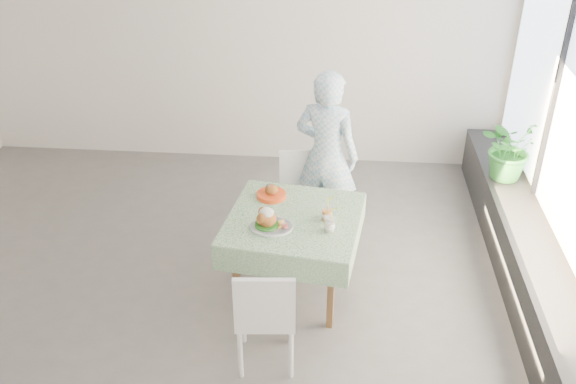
# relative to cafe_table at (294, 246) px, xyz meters

# --- Properties ---
(floor) EXTENTS (6.00, 6.00, 0.00)m
(floor) POSITION_rel_cafe_table_xyz_m (-0.82, -0.01, -0.46)
(floor) COLOR #575553
(floor) RESTS_ON ground
(wall_back) EXTENTS (6.00, 0.02, 2.80)m
(wall_back) POSITION_rel_cafe_table_xyz_m (-0.82, 2.49, 0.94)
(wall_back) COLOR silver
(wall_back) RESTS_ON ground
(window_ledge) EXTENTS (0.40, 4.80, 0.50)m
(window_ledge) POSITION_rel_cafe_table_xyz_m (1.98, -0.01, -0.21)
(window_ledge) COLOR black
(window_ledge) RESTS_ON ground
(cafe_table) EXTENTS (1.17, 1.17, 0.74)m
(cafe_table) POSITION_rel_cafe_table_xyz_m (0.00, 0.00, 0.00)
(cafe_table) COLOR brown
(cafe_table) RESTS_ON ground
(chair_far) EXTENTS (0.46, 0.46, 0.85)m
(chair_far) POSITION_rel_cafe_table_xyz_m (0.01, 0.85, -0.20)
(chair_far) COLOR white
(chair_far) RESTS_ON ground
(chair_near) EXTENTS (0.45, 0.45, 0.89)m
(chair_near) POSITION_rel_cafe_table_xyz_m (-0.13, -0.84, -0.18)
(chair_near) COLOR white
(chair_near) RESTS_ON ground
(diner) EXTENTS (0.70, 0.56, 1.66)m
(diner) POSITION_rel_cafe_table_xyz_m (0.23, 0.94, 0.37)
(diner) COLOR #8CC1E1
(diner) RESTS_ON ground
(main_dish) EXTENTS (0.34, 0.34, 0.18)m
(main_dish) POSITION_rel_cafe_table_xyz_m (-0.18, -0.17, 0.34)
(main_dish) COLOR white
(main_dish) RESTS_ON cafe_table
(juice_cup_orange) EXTENTS (0.09, 0.09, 0.25)m
(juice_cup_orange) POSITION_rel_cafe_table_xyz_m (0.27, -0.02, 0.34)
(juice_cup_orange) COLOR white
(juice_cup_orange) RESTS_ON cafe_table
(juice_cup_lemonade) EXTENTS (0.09, 0.09, 0.25)m
(juice_cup_lemonade) POSITION_rel_cafe_table_xyz_m (0.29, -0.17, 0.34)
(juice_cup_lemonade) COLOR white
(juice_cup_lemonade) RESTS_ON cafe_table
(second_dish) EXTENTS (0.25, 0.25, 0.12)m
(second_dish) POSITION_rel_cafe_table_xyz_m (-0.21, 0.31, 0.32)
(second_dish) COLOR red
(second_dish) RESTS_ON cafe_table
(potted_plant) EXTENTS (0.76, 0.74, 0.64)m
(potted_plant) POSITION_rel_cafe_table_xyz_m (1.96, 1.29, 0.36)
(potted_plant) COLOR #256F28
(potted_plant) RESTS_ON window_ledge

